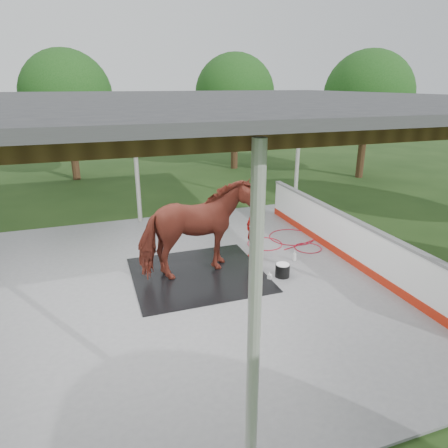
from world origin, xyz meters
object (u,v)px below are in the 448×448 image
object	(u,v)px
dasher_board	(347,239)
horse	(197,230)
handler	(255,227)
wash_bucket	(282,270)

from	to	relation	value
dasher_board	horse	size ratio (longest dim) A/B	3.04
dasher_board	handler	world-z (taller)	handler
dasher_board	horse	distance (m)	3.90
dasher_board	horse	xyz separation A→B (m)	(-3.84, 0.33, 0.59)
horse	handler	world-z (taller)	horse
wash_bucket	dasher_board	bearing A→B (deg)	11.24
handler	wash_bucket	bearing A→B (deg)	-2.47
dasher_board	handler	xyz separation A→B (m)	(-2.20, 0.79, 0.32)
horse	wash_bucket	size ratio (longest dim) A/B	7.71
handler	wash_bucket	distance (m)	1.39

